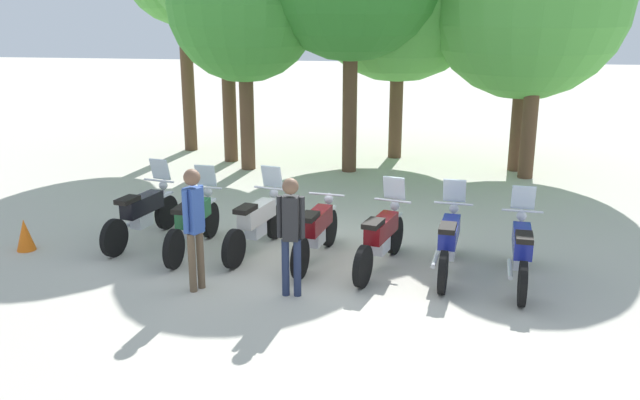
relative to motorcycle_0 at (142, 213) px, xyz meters
name	(u,v)px	position (x,y,z in m)	size (l,w,h in m)	color
ground_plane	(316,261)	(3.17, -0.54, -0.52)	(80.00, 80.00, 0.00)	#BCB7A8
motorcycle_0	(142,213)	(0.00, 0.00, 0.00)	(0.77, 2.16, 1.37)	black
motorcycle_1	(194,222)	(1.05, -0.35, 0.00)	(0.62, 2.19, 1.37)	black
motorcycle_2	(257,222)	(2.12, -0.22, 0.00)	(0.78, 2.15, 1.37)	black
motorcycle_3	(316,231)	(3.17, -0.48, -0.01)	(0.70, 2.18, 0.99)	black
motorcycle_4	(381,237)	(4.23, -0.67, 0.00)	(0.82, 2.14, 1.37)	black
motorcycle_5	(449,241)	(5.29, -0.71, 0.00)	(0.66, 2.19, 1.37)	black
motorcycle_6	(521,251)	(6.34, -0.98, 0.00)	(0.62, 2.19, 1.37)	black
person_0	(194,219)	(1.62, -1.93, 0.57)	(0.32, 0.39, 1.83)	brown
person_1	(291,228)	(3.04, -1.93, 0.51)	(0.40, 0.24, 1.75)	#232D4C
tree_2	(244,5)	(0.47, 5.64, 3.50)	(3.69, 3.69, 5.88)	brown
traffic_cone	(25,235)	(-1.81, -0.75, -0.24)	(0.32, 0.32, 0.55)	orange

